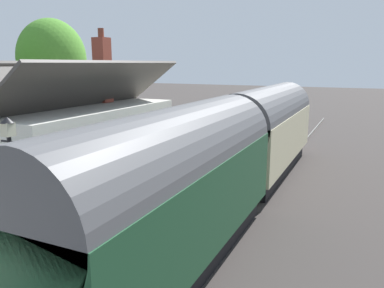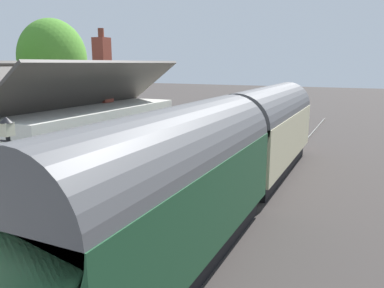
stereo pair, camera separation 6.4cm
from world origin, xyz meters
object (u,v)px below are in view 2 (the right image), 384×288
(planter_bench_left, at_px, (165,135))
(station_sign_board, at_px, (237,118))
(train, at_px, (235,149))
(bench_near_building, at_px, (194,132))
(station_building, at_px, (76,141))
(lamp_post_platform, at_px, (10,158))
(tree_far_left, at_px, (53,58))

(planter_bench_left, xyz_separation_m, station_sign_board, (2.68, -3.54, 0.91))
(train, distance_m, bench_near_building, 8.29)
(station_building, distance_m, bench_near_building, 9.32)
(train, xyz_separation_m, lamp_post_platform, (-7.54, 2.98, 1.05))
(tree_far_left, bearing_deg, station_sign_board, -66.87)
(station_sign_board, bearing_deg, train, -162.00)
(station_sign_board, bearing_deg, planter_bench_left, 127.09)
(station_sign_board, bearing_deg, station_building, 165.95)
(planter_bench_left, bearing_deg, bench_near_building, -61.34)
(bench_near_building, xyz_separation_m, planter_bench_left, (-0.83, 1.53, -0.20))
(lamp_post_platform, height_order, station_sign_board, lamp_post_platform)
(train, relative_size, station_building, 2.42)
(bench_near_building, height_order, tree_far_left, tree_far_left)
(tree_far_left, bearing_deg, planter_bench_left, -75.72)
(train, relative_size, tree_far_left, 2.50)
(station_building, relative_size, tree_far_left, 1.03)
(station_building, xyz_separation_m, tree_far_left, (6.67, 7.52, 3.19))
(station_building, bearing_deg, train, -65.61)
(station_sign_board, bearing_deg, bench_near_building, 132.45)
(train, distance_m, planter_bench_left, 8.69)
(bench_near_building, bearing_deg, planter_bench_left, 118.66)
(station_building, distance_m, tree_far_left, 10.55)
(train, distance_m, station_sign_board, 8.99)
(bench_near_building, distance_m, station_sign_board, 2.82)
(planter_bench_left, relative_size, station_sign_board, 0.60)
(lamp_post_platform, height_order, tree_far_left, tree_far_left)
(station_sign_board, bearing_deg, lamp_post_platform, 179.30)
(bench_near_building, distance_m, tree_far_left, 9.67)
(train, bearing_deg, planter_bench_left, 47.09)
(station_building, height_order, planter_bench_left, station_building)
(train, height_order, station_building, station_building)
(train, xyz_separation_m, planter_bench_left, (5.88, 6.32, -1.00))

